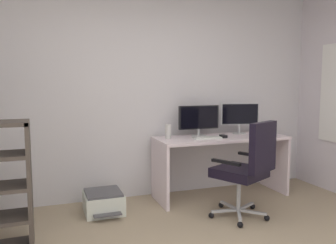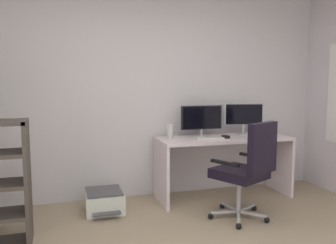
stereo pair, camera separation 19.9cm
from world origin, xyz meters
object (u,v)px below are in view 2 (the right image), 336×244
(desktop_speaker, at_px, (170,131))
(printer, at_px, (104,201))
(monitor_secondary, at_px, (244,116))
(monitor_main, at_px, (201,119))
(office_chair, at_px, (247,167))
(computer_mouse, at_px, (226,137))
(keyboard, at_px, (209,138))
(desk, at_px, (224,152))

(desktop_speaker, xyz_separation_m, printer, (-0.81, -0.16, -0.73))
(monitor_secondary, relative_size, desktop_speaker, 2.94)
(monitor_secondary, bearing_deg, printer, -173.59)
(monitor_secondary, xyz_separation_m, printer, (-1.82, -0.20, -0.88))
(monitor_main, relative_size, office_chair, 0.51)
(monitor_secondary, height_order, computer_mouse, monitor_secondary)
(keyboard, relative_size, printer, 0.66)
(monitor_secondary, distance_m, printer, 2.03)
(desktop_speaker, bearing_deg, printer, -169.09)
(desk, bearing_deg, desktop_speaker, 172.67)
(computer_mouse, height_order, desktop_speaker, desktop_speaker)
(monitor_secondary, height_order, printer, monitor_secondary)
(keyboard, height_order, computer_mouse, computer_mouse)
(monitor_secondary, distance_m, computer_mouse, 0.47)
(monitor_secondary, bearing_deg, computer_mouse, -148.40)
(computer_mouse, xyz_separation_m, desktop_speaker, (-0.65, 0.17, 0.07))
(desk, distance_m, monitor_main, 0.50)
(desktop_speaker, xyz_separation_m, office_chair, (0.57, -0.84, -0.27))
(monitor_main, bearing_deg, desktop_speaker, -173.58)
(monitor_main, bearing_deg, computer_mouse, -43.98)
(desk, distance_m, desktop_speaker, 0.73)
(printer, bearing_deg, monitor_secondary, 6.41)
(desktop_speaker, bearing_deg, monitor_secondary, 2.71)
(desk, bearing_deg, office_chair, -97.38)
(office_chair, bearing_deg, keyboard, 102.02)
(monitor_main, height_order, keyboard, monitor_main)
(desk, relative_size, keyboard, 4.83)
(computer_mouse, height_order, office_chair, office_chair)
(monitor_secondary, distance_m, desktop_speaker, 1.02)
(monitor_main, height_order, monitor_secondary, monitor_secondary)
(desk, height_order, office_chair, office_chair)
(desk, relative_size, printer, 3.19)
(monitor_secondary, bearing_deg, desktop_speaker, -177.29)
(desk, xyz_separation_m, computer_mouse, (-0.02, -0.09, 0.21))
(keyboard, relative_size, desktop_speaker, 2.00)
(monitor_secondary, xyz_separation_m, computer_mouse, (-0.36, -0.22, -0.23))
(desk, distance_m, keyboard, 0.33)
(keyboard, height_order, office_chair, office_chair)
(desk, distance_m, computer_mouse, 0.23)
(keyboard, height_order, desktop_speaker, desktop_speaker)
(keyboard, xyz_separation_m, computer_mouse, (0.22, 0.01, 0.01))
(monitor_main, height_order, desktop_speaker, monitor_main)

